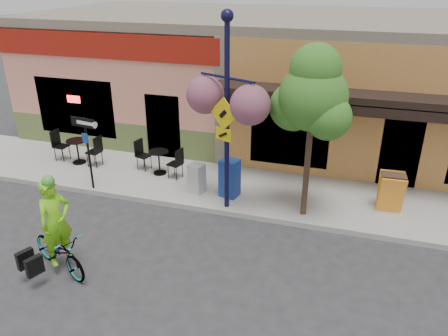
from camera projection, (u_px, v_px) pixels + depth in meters
name	position (u px, v px, depth m)	size (l,w,h in m)	color
ground	(218.00, 225.00, 11.21)	(90.00, 90.00, 0.00)	#2D2D30
sidewalk	(239.00, 188.00, 12.92)	(24.00, 3.00, 0.15)	#9E9B93
curb	(225.00, 212.00, 11.66)	(24.00, 0.12, 0.15)	#A8A59E
building	(277.00, 75.00, 16.79)	(18.20, 8.20, 4.50)	tan
bicycle	(59.00, 251.00, 9.39)	(0.63, 1.81, 0.95)	maroon
cyclist_rider	(58.00, 232.00, 9.17)	(0.70, 0.46, 1.93)	#79DE17
lamp_post	(227.00, 117.00, 10.76)	(1.61, 0.65, 5.06)	#111136
one_way_sign	(89.00, 154.00, 12.34)	(0.83, 0.18, 2.16)	black
cafe_set_left	(77.00, 148.00, 14.22)	(1.74, 0.87, 1.04)	black
cafe_set_right	(159.00, 159.00, 13.49)	(1.64, 0.82, 0.98)	black
newspaper_box_blue	(230.00, 178.00, 12.14)	(0.49, 0.44, 1.09)	navy
newspaper_box_grey	(197.00, 178.00, 12.37)	(0.40, 0.37, 0.86)	#ABABAB
street_tree	(310.00, 134.00, 10.53)	(1.73, 1.73, 4.43)	#3D7A26
sandwich_board	(392.00, 196.00, 11.25)	(0.63, 0.46, 1.04)	orange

